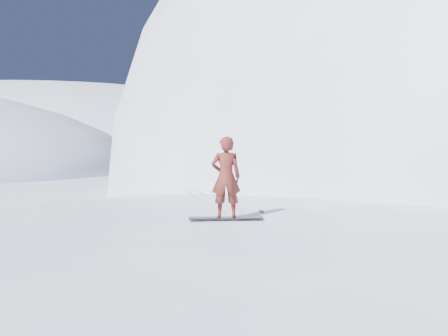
% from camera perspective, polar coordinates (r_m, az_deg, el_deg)
% --- Properties ---
extents(near_ridge, '(36.00, 28.00, 4.80)m').
position_cam_1_polar(near_ridge, '(14.07, 7.35, -14.15)').
color(near_ridge, white).
rests_on(near_ridge, ground).
extents(peak_shoulder, '(28.00, 24.00, 18.00)m').
position_cam_1_polar(peak_shoulder, '(32.56, 17.95, -4.46)').
color(peak_shoulder, white).
rests_on(peak_shoulder, ground).
extents(far_ridge_c, '(140.00, 90.00, 36.00)m').
position_cam_1_polar(far_ridge_c, '(126.38, -20.29, 0.94)').
color(far_ridge_c, white).
rests_on(far_ridge_c, ground).
extents(wind_bumps, '(16.00, 14.40, 1.00)m').
position_cam_1_polar(wind_bumps, '(13.06, 1.03, -15.49)').
color(wind_bumps, white).
rests_on(wind_bumps, ground).
extents(snowboard, '(1.69, 0.32, 0.03)m').
position_cam_1_polar(snowboard, '(11.39, 0.22, -5.73)').
color(snowboard, black).
rests_on(snowboard, near_ridge).
extents(snowboarder, '(0.67, 0.44, 1.84)m').
position_cam_1_polar(snowboarder, '(11.29, 0.22, -1.04)').
color(snowboarder, maroon).
rests_on(snowboarder, snowboard).
extents(board_tracks, '(2.25, 5.89, 0.04)m').
position_cam_1_polar(board_tracks, '(15.32, -1.15, -3.45)').
color(board_tracks, silver).
rests_on(board_tracks, ground).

